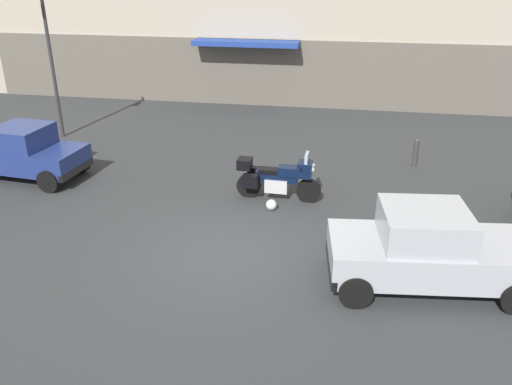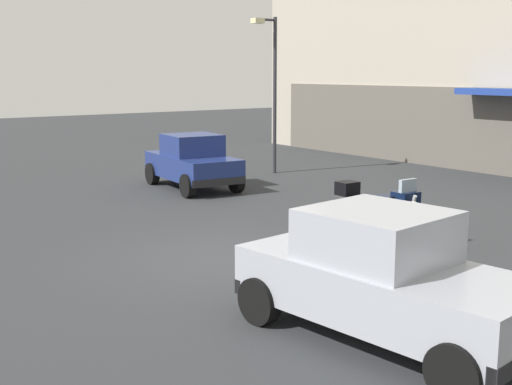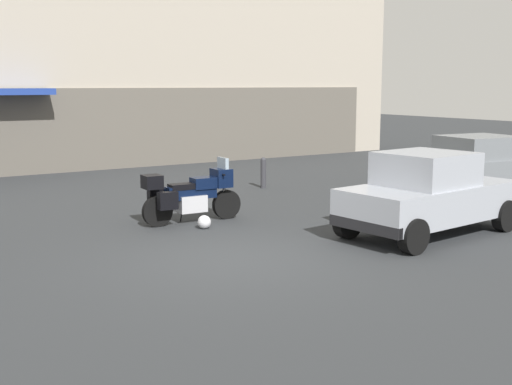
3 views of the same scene
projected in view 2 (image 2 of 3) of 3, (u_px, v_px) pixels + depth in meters
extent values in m
plane|color=#2D3033|center=(230.00, 259.00, 11.84)|extent=(80.00, 80.00, 0.00)
cylinder|color=black|center=(409.00, 235.00, 12.29)|extent=(0.64, 0.16, 0.64)
cylinder|color=black|center=(350.00, 219.00, 13.61)|extent=(0.64, 0.16, 0.64)
cylinder|color=#B7B7BC|center=(409.00, 212.00, 12.23)|extent=(0.33, 0.08, 0.68)
cube|color=#B7B7BC|center=(377.00, 221.00, 12.97)|extent=(0.61, 0.42, 0.36)
cube|color=black|center=(377.00, 209.00, 12.92)|extent=(1.11, 0.32, 0.28)
cube|color=black|center=(389.00, 203.00, 12.65)|extent=(0.53, 0.36, 0.24)
cube|color=black|center=(370.00, 201.00, 13.06)|extent=(0.57, 0.32, 0.12)
cube|color=black|center=(406.00, 202.00, 12.28)|extent=(0.37, 0.45, 0.40)
cube|color=#8C9EAD|center=(408.00, 187.00, 12.20)|extent=(0.09, 0.40, 0.28)
sphere|color=#EAEACC|center=(413.00, 204.00, 12.14)|extent=(0.14, 0.14, 0.14)
cylinder|color=black|center=(403.00, 196.00, 12.33)|extent=(0.06, 0.62, 0.04)
cylinder|color=#B7B7BC|center=(363.00, 220.00, 13.59)|extent=(0.55, 0.11, 0.09)
cube|color=black|center=(364.00, 206.00, 13.62)|extent=(0.41, 0.21, 0.36)
cube|color=black|center=(344.00, 209.00, 13.31)|extent=(0.41, 0.21, 0.36)
cube|color=black|center=(347.00, 188.00, 13.58)|extent=(0.37, 0.41, 0.28)
cylinder|color=black|center=(377.00, 232.00, 13.24)|extent=(0.03, 0.13, 0.29)
sphere|color=silver|center=(350.00, 240.00, 12.66)|extent=(0.28, 0.28, 0.28)
cube|color=#9EA3AD|center=(385.00, 289.00, 8.16)|extent=(3.96, 2.05, 0.68)
cube|color=#9EA3AD|center=(377.00, 235.00, 8.15)|extent=(1.76, 1.68, 0.64)
cube|color=#8C9EAD|center=(430.00, 247.00, 7.61)|extent=(0.21, 1.39, 0.54)
cube|color=#8C9EAD|center=(331.00, 225.00, 8.69)|extent=(0.21, 1.39, 0.51)
cube|color=black|center=(280.00, 275.00, 9.54)|extent=(0.30, 1.64, 0.20)
cylinder|color=black|center=(456.00, 373.00, 6.65)|extent=(0.66, 0.29, 0.64)
cylinder|color=black|center=(336.00, 276.00, 9.79)|extent=(0.66, 0.29, 0.64)
cylinder|color=black|center=(260.00, 301.00, 8.75)|extent=(0.66, 0.29, 0.64)
cube|color=navy|center=(193.00, 166.00, 18.93)|extent=(3.54, 1.89, 0.64)
cube|color=navy|center=(192.00, 145.00, 18.82)|extent=(1.54, 1.57, 0.60)
cube|color=#8C9EAD|center=(183.00, 143.00, 19.37)|extent=(0.19, 1.33, 0.51)
cube|color=#8C9EAD|center=(202.00, 147.00, 18.27)|extent=(0.19, 1.33, 0.48)
cube|color=black|center=(170.00, 167.00, 20.36)|extent=(0.27, 1.56, 0.20)
cube|color=black|center=(219.00, 182.00, 17.57)|extent=(0.27, 1.56, 0.20)
cylinder|color=black|center=(152.00, 174.00, 19.67)|extent=(0.66, 0.28, 0.64)
cylinder|color=black|center=(197.00, 170.00, 20.41)|extent=(0.66, 0.28, 0.64)
cylinder|color=black|center=(188.00, 186.00, 17.56)|extent=(0.66, 0.28, 0.64)
cylinder|color=black|center=(236.00, 181.00, 18.30)|extent=(0.66, 0.28, 0.64)
sphere|color=silver|center=(156.00, 164.00, 20.17)|extent=(0.14, 0.14, 0.14)
sphere|color=silver|center=(182.00, 162.00, 20.60)|extent=(0.14, 0.14, 0.14)
cylinder|color=#2D2D33|center=(275.00, 96.00, 21.52)|extent=(0.12, 0.12, 5.04)
cylinder|color=#2D2D33|center=(266.00, 20.00, 20.88)|extent=(0.08, 0.70, 0.08)
cube|color=beige|center=(258.00, 21.00, 20.68)|extent=(0.28, 0.36, 0.16)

